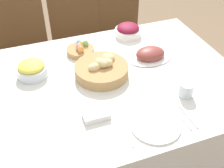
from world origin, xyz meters
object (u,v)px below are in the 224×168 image
at_px(bread_basket, 102,69).
at_px(spoon, 188,116).
at_px(egg_basket, 80,49).
at_px(beet_salad_bowl, 128,30).
at_px(chair_far_center, 78,42).
at_px(ham_platter, 150,55).
at_px(knife, 182,117).
at_px(drinking_cup, 186,90).
at_px(pineapple_bowl, 32,69).
at_px(dinner_plate, 155,125).
at_px(chair_far_left, 23,53).
at_px(fork, 127,133).
at_px(butter_dish, 96,115).
at_px(chair_far_right, 123,34).

bearing_deg(bread_basket, spoon, -57.87).
relative_size(egg_basket, beet_salad_bowl, 0.95).
height_order(chair_far_center, ham_platter, chair_far_center).
height_order(knife, drinking_cup, drinking_cup).
bearing_deg(spoon, knife, 178.66).
bearing_deg(egg_basket, pineapple_bowl, -157.54).
height_order(chair_far_center, dinner_plate, chair_far_center).
distance_m(chair_far_left, ham_platter, 1.10).
height_order(bread_basket, ham_platter, bread_basket).
bearing_deg(beet_salad_bowl, ham_platter, -85.84).
distance_m(fork, drinking_cup, 0.41).
bearing_deg(butter_dish, pineapple_bowl, 118.69).
distance_m(pineapple_bowl, fork, 0.68).
bearing_deg(dinner_plate, beet_salad_bowl, 76.30).
xyz_separation_m(bread_basket, beet_salad_bowl, (0.31, 0.37, 0.00)).
height_order(bread_basket, knife, bread_basket).
height_order(chair_far_right, chair_far_center, same).
height_order(dinner_plate, knife, dinner_plate).
xyz_separation_m(egg_basket, pineapple_bowl, (-0.32, -0.13, 0.02)).
relative_size(chair_far_left, spoon, 5.34).
bearing_deg(ham_platter, chair_far_center, 110.28).
xyz_separation_m(chair_far_left, drinking_cup, (0.76, -1.14, 0.30)).
xyz_separation_m(dinner_plate, drinking_cup, (0.24, 0.14, 0.03)).
xyz_separation_m(beet_salad_bowl, drinking_cup, (0.04, -0.69, -0.00)).
distance_m(chair_far_right, beet_salad_bowl, 0.56).
xyz_separation_m(beet_salad_bowl, dinner_plate, (-0.20, -0.82, -0.03)).
distance_m(chair_far_center, beet_salad_bowl, 0.60).
height_order(fork, drinking_cup, drinking_cup).
distance_m(chair_far_left, beet_salad_bowl, 0.90).
bearing_deg(bread_basket, chair_far_right, 60.60).
bearing_deg(ham_platter, chair_far_right, 80.54).
bearing_deg(chair_far_left, fork, -67.50).
bearing_deg(butter_dish, fork, -55.86).
distance_m(ham_platter, dinner_plate, 0.56).
relative_size(egg_basket, ham_platter, 0.61).
distance_m(chair_far_left, pineapple_bowl, 0.75).
relative_size(ham_platter, beet_salad_bowl, 1.56).
height_order(dinner_plate, drinking_cup, drinking_cup).
bearing_deg(beet_salad_bowl, knife, -93.87).
height_order(dinner_plate, butter_dish, butter_dish).
relative_size(pineapple_bowl, drinking_cup, 2.30).
bearing_deg(drinking_cup, pineapple_bowl, 148.34).
relative_size(chair_far_center, dinner_plate, 3.74).
bearing_deg(chair_far_left, chair_far_right, 6.16).
distance_m(fork, butter_dish, 0.18).
relative_size(fork, butter_dish, 1.33).
xyz_separation_m(ham_platter, butter_dish, (-0.47, -0.37, -0.01)).
bearing_deg(knife, bread_basket, 120.69).
bearing_deg(chair_far_right, chair_far_center, 176.36).
xyz_separation_m(pineapple_bowl, dinner_plate, (0.49, -0.59, -0.04)).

